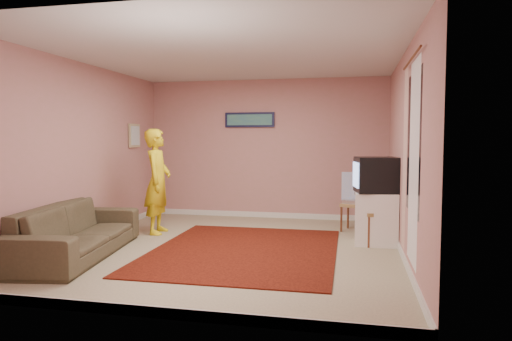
% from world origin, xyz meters
% --- Properties ---
extents(ground, '(5.00, 5.00, 0.00)m').
position_xyz_m(ground, '(0.00, 0.00, 0.00)').
color(ground, tan).
rests_on(ground, ground).
extents(wall_back, '(4.50, 0.02, 2.60)m').
position_xyz_m(wall_back, '(0.00, 2.50, 1.30)').
color(wall_back, '#B7787C').
rests_on(wall_back, ground).
extents(wall_front, '(4.50, 0.02, 2.60)m').
position_xyz_m(wall_front, '(0.00, -2.50, 1.30)').
color(wall_front, '#B7787C').
rests_on(wall_front, ground).
extents(wall_left, '(0.02, 5.00, 2.60)m').
position_xyz_m(wall_left, '(-2.25, 0.00, 1.30)').
color(wall_left, '#B7787C').
rests_on(wall_left, ground).
extents(wall_right, '(0.02, 5.00, 2.60)m').
position_xyz_m(wall_right, '(2.25, 0.00, 1.30)').
color(wall_right, '#B7787C').
rests_on(wall_right, ground).
extents(ceiling, '(4.50, 5.00, 0.02)m').
position_xyz_m(ceiling, '(0.00, 0.00, 2.60)').
color(ceiling, silver).
rests_on(ceiling, wall_back).
extents(baseboard_back, '(4.50, 0.02, 0.10)m').
position_xyz_m(baseboard_back, '(0.00, 2.49, 0.05)').
color(baseboard_back, silver).
rests_on(baseboard_back, ground).
extents(baseboard_front, '(4.50, 0.02, 0.10)m').
position_xyz_m(baseboard_front, '(0.00, -2.49, 0.05)').
color(baseboard_front, silver).
rests_on(baseboard_front, ground).
extents(baseboard_left, '(0.02, 5.00, 0.10)m').
position_xyz_m(baseboard_left, '(-2.24, 0.00, 0.05)').
color(baseboard_left, silver).
rests_on(baseboard_left, ground).
extents(baseboard_right, '(0.02, 5.00, 0.10)m').
position_xyz_m(baseboard_right, '(2.24, 0.00, 0.05)').
color(baseboard_right, silver).
rests_on(baseboard_right, ground).
extents(window, '(0.01, 1.10, 1.50)m').
position_xyz_m(window, '(2.24, -0.90, 1.45)').
color(window, black).
rests_on(window, wall_right).
extents(curtain_sheer, '(0.01, 0.75, 2.10)m').
position_xyz_m(curtain_sheer, '(2.23, -1.05, 1.25)').
color(curtain_sheer, white).
rests_on(curtain_sheer, wall_right).
extents(curtain_floral, '(0.01, 0.35, 2.10)m').
position_xyz_m(curtain_floral, '(2.21, -0.35, 1.25)').
color(curtain_floral, beige).
rests_on(curtain_floral, wall_right).
extents(curtain_rod, '(0.02, 1.40, 0.02)m').
position_xyz_m(curtain_rod, '(2.20, -0.90, 2.32)').
color(curtain_rod, brown).
rests_on(curtain_rod, wall_right).
extents(picture_back, '(0.95, 0.04, 0.28)m').
position_xyz_m(picture_back, '(-0.30, 2.47, 1.85)').
color(picture_back, '#121333').
rests_on(picture_back, wall_back).
extents(picture_left, '(0.04, 0.38, 0.42)m').
position_xyz_m(picture_left, '(-2.22, 1.60, 1.55)').
color(picture_left, tan).
rests_on(picture_left, wall_left).
extents(area_rug, '(2.44, 3.03, 0.02)m').
position_xyz_m(area_rug, '(0.22, -0.11, 0.01)').
color(area_rug, black).
rests_on(area_rug, ground).
extents(tv_cabinet, '(0.58, 0.53, 0.74)m').
position_xyz_m(tv_cabinet, '(1.95, 0.67, 0.37)').
color(tv_cabinet, white).
rests_on(tv_cabinet, ground).
extents(crt_tv, '(0.65, 0.60, 0.50)m').
position_xyz_m(crt_tv, '(1.94, 0.67, 0.99)').
color(crt_tv, black).
rests_on(crt_tv, tv_cabinet).
extents(chair_a, '(0.50, 0.48, 0.48)m').
position_xyz_m(chair_a, '(1.66, 1.54, 0.54)').
color(chair_a, '#A67B50').
rests_on(chair_a, ground).
extents(dvd_player, '(0.42, 0.35, 0.06)m').
position_xyz_m(dvd_player, '(1.66, 1.54, 0.48)').
color(dvd_player, silver).
rests_on(dvd_player, chair_a).
extents(blue_throw, '(0.44, 0.06, 0.47)m').
position_xyz_m(blue_throw, '(1.66, 1.73, 0.71)').
color(blue_throw, '#98B5F9').
rests_on(blue_throw, chair_a).
extents(chair_b, '(0.51, 0.53, 0.51)m').
position_xyz_m(chair_b, '(1.95, 0.64, 0.57)').
color(chair_b, '#A67B50').
rests_on(chair_b, ground).
extents(game_console, '(0.27, 0.22, 0.05)m').
position_xyz_m(game_console, '(1.95, 0.64, 0.50)').
color(game_console, white).
rests_on(game_console, chair_b).
extents(sofa, '(1.20, 2.36, 0.66)m').
position_xyz_m(sofa, '(-1.80, -0.83, 0.33)').
color(sofa, '#4A412D').
rests_on(sofa, ground).
extents(person, '(0.47, 0.65, 1.65)m').
position_xyz_m(person, '(-1.39, 0.72, 0.82)').
color(person, yellow).
rests_on(person, ground).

